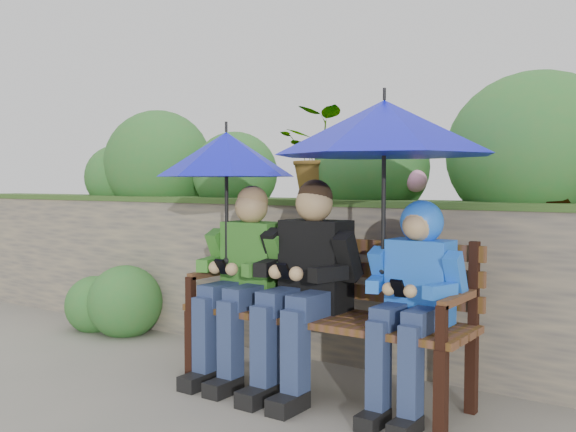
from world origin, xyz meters
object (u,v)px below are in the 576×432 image
Objects in this scene: boy_middle at (306,277)px; park_bench at (328,304)px; umbrella_right at (384,128)px; boy_left at (243,273)px; umbrella_left at (226,154)px; boy_right at (414,288)px.

park_bench is at bearing 40.45° from boy_middle.
umbrella_right is at bearing -7.38° from park_bench.
umbrella_right is (0.44, 0.03, 0.78)m from boy_middle.
boy_middle is (0.44, -0.00, 0.01)m from boy_left.
umbrella_left reaches higher than park_bench.
umbrella_right reaches higher than umbrella_left.
boy_left is at bearing -171.81° from park_bench.
boy_left is at bearing -178.01° from umbrella_right.
park_bench is 0.19m from boy_middle.
boy_right is 0.80m from umbrella_right.
umbrella_left is at bearing -173.89° from park_bench.
umbrella_right is (-0.17, 0.01, 0.78)m from boy_right.
boy_right is at bearing -3.83° from umbrella_right.
umbrella_left is at bearing 179.03° from boy_middle.
umbrella_right is at bearing 176.17° from boy_right.
umbrella_left is 1.01m from umbrella_right.
boy_middle is 1.04× the size of umbrella_right.
boy_left is 1.19m from umbrella_right.
umbrella_right is at bearing 1.99° from boy_left.
umbrella_right reaches higher than park_bench.
boy_right is (0.52, -0.06, 0.14)m from park_bench.
umbrella_right is (0.35, -0.05, 0.93)m from park_bench.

